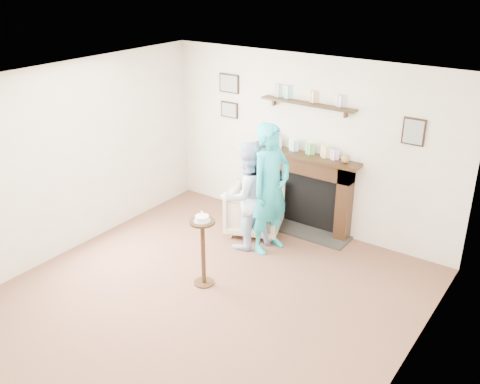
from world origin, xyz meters
name	(u,v)px	position (x,y,z in m)	size (l,w,h in m)	color
ground	(198,305)	(0.00, 0.00, 0.00)	(5.00, 5.00, 0.00)	brown
room_shell	(233,155)	(0.00, 0.69, 1.62)	(4.54, 5.02, 2.52)	beige
armchair	(255,231)	(-0.47, 1.90, 0.00)	(0.74, 0.76, 0.69)	tan
man	(246,245)	(-0.34, 1.47, 0.00)	(0.73, 0.57, 1.50)	silver
woman	(269,248)	(-0.04, 1.59, 0.00)	(0.65, 0.42, 1.77)	teal
pedestal_table	(203,240)	(-0.23, 0.40, 0.60)	(0.31, 0.31, 0.98)	black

